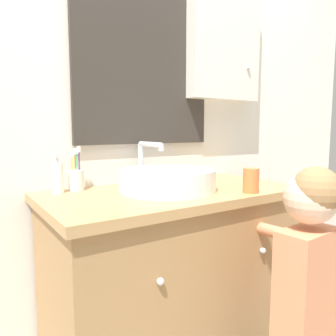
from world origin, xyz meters
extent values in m
cube|color=silver|center=(0.00, 0.63, 1.25)|extent=(3.20, 0.06, 2.50)
cube|color=#332D28|center=(0.01, 0.59, 1.41)|extent=(0.70, 0.02, 0.86)
cube|color=#B2C1CC|center=(0.01, 0.58, 1.41)|extent=(0.64, 0.01, 0.80)
cube|color=silver|center=(0.46, 0.55, 1.55)|extent=(0.44, 0.10, 0.69)
sphere|color=silver|center=(0.60, 0.49, 1.38)|extent=(0.02, 0.02, 0.02)
cube|color=#A37A4C|center=(0.00, 0.32, 0.38)|extent=(1.02, 0.51, 0.77)
cube|color=tan|center=(0.00, 0.32, 0.78)|extent=(1.06, 0.55, 0.03)
sphere|color=silver|center=(-0.24, 0.06, 0.57)|extent=(0.02, 0.02, 0.02)
sphere|color=silver|center=(0.24, 0.06, 0.57)|extent=(0.02, 0.02, 0.02)
cylinder|color=white|center=(-0.03, 0.33, 0.84)|extent=(0.39, 0.39, 0.09)
cylinder|color=silver|center=(-0.03, 0.33, 0.88)|extent=(0.32, 0.32, 0.01)
cylinder|color=silver|center=(-0.03, 0.55, 0.89)|extent=(0.02, 0.02, 0.18)
cylinder|color=silver|center=(-0.03, 0.46, 0.99)|extent=(0.02, 0.18, 0.02)
cylinder|color=silver|center=(-0.03, 0.37, 0.97)|extent=(0.02, 0.02, 0.02)
sphere|color=white|center=(0.07, 0.55, 0.84)|extent=(0.05, 0.05, 0.05)
cylinder|color=silver|center=(-0.34, 0.54, 0.84)|extent=(0.06, 0.06, 0.08)
cylinder|color=#8E56B7|center=(-0.33, 0.54, 0.90)|extent=(0.01, 0.01, 0.17)
cube|color=white|center=(-0.33, 0.54, 0.97)|extent=(0.01, 0.02, 0.02)
cylinder|color=orange|center=(-0.34, 0.55, 0.89)|extent=(0.01, 0.01, 0.16)
cube|color=white|center=(-0.34, 0.55, 0.96)|extent=(0.01, 0.02, 0.02)
cylinder|color=#E5CC4C|center=(-0.36, 0.54, 0.89)|extent=(0.01, 0.01, 0.15)
cube|color=white|center=(-0.36, 0.54, 0.95)|extent=(0.01, 0.02, 0.02)
cylinder|color=#47B26B|center=(-0.34, 0.53, 0.89)|extent=(0.01, 0.01, 0.16)
cube|color=white|center=(-0.34, 0.53, 0.96)|extent=(0.01, 0.02, 0.02)
cylinder|color=white|center=(-0.42, 0.52, 0.86)|extent=(0.05, 0.05, 0.12)
cylinder|color=silver|center=(-0.42, 0.52, 0.93)|extent=(0.01, 0.01, 0.02)
cube|color=silver|center=(-0.42, 0.51, 0.95)|extent=(0.02, 0.03, 0.02)
cube|color=tan|center=(0.18, -0.17, 0.54)|extent=(0.22, 0.13, 0.38)
sphere|color=beige|center=(0.18, -0.17, 0.83)|extent=(0.17, 0.17, 0.17)
sphere|color=#997047|center=(0.18, -0.19, 0.86)|extent=(0.15, 0.15, 0.15)
cylinder|color=tan|center=(0.24, 0.03, 0.66)|extent=(0.07, 0.28, 0.05)
cylinder|color=white|center=(0.23, 0.17, 0.70)|extent=(0.01, 0.05, 0.12)
cylinder|color=orange|center=(0.21, 0.11, 0.85)|extent=(0.06, 0.06, 0.10)
camera|label=1|loc=(-0.76, -0.77, 1.05)|focal=35.00mm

